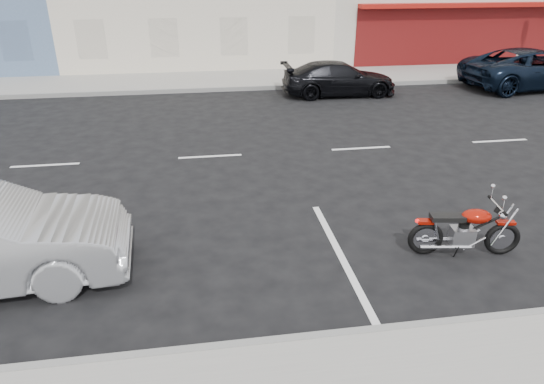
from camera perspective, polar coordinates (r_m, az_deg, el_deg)
The scene contains 7 objects.
ground at distance 12.67m, azimuth 1.80°, elevation 4.69°, with size 120.00×120.00×0.00m, color black.
sidewalk_far at distance 21.02m, azimuth -16.58°, elevation 12.18°, with size 80.00×3.40×0.15m, color gray.
curb_far at distance 19.37m, azimuth -17.15°, elevation 11.09°, with size 80.00×0.12×0.16m, color gray.
fire_hydrant at distance 24.96m, azimuth 26.89°, elevation 13.56°, with size 0.20×0.20×0.72m.
motorcycle at distance 8.90m, azimuth 25.74°, elevation -4.25°, with size 1.86×0.65×0.94m.
suv_far at distance 22.01m, azimuth 28.31°, elevation 12.66°, with size 2.52×5.47×1.52m, color black.
car_far at distance 18.62m, azimuth 7.87°, elevation 13.09°, with size 1.71×4.22×1.22m, color black.
Camera 1 is at (-2.18, -11.67, 4.42)m, focal length 32.00 mm.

